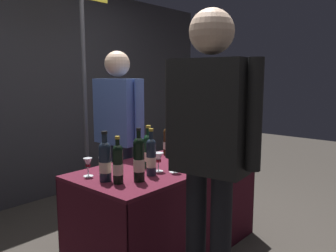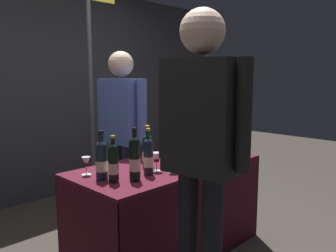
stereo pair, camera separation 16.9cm
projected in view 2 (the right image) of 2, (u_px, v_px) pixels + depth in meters
ground_plane at (168, 251)px, 2.80m from camera, size 12.00×12.00×0.00m
back_partition at (49, 92)px, 3.99m from camera, size 5.54×0.12×2.47m
tasting_table at (168, 191)px, 2.73m from camera, size 1.53×0.72×0.74m
featured_wine_bottle at (200, 133)px, 3.27m from camera, size 0.08×0.08×0.35m
display_bottle_0 at (202, 138)px, 2.98m from camera, size 0.08×0.08×0.35m
display_bottle_1 at (170, 141)px, 2.98m from camera, size 0.08×0.08×0.30m
display_bottle_2 at (102, 159)px, 2.26m from camera, size 0.08×0.08×0.33m
display_bottle_3 at (147, 150)px, 2.55m from camera, size 0.08×0.08×0.32m
display_bottle_4 at (235, 140)px, 2.99m from camera, size 0.08×0.08×0.31m
display_bottle_5 at (135, 158)px, 2.24m from camera, size 0.07×0.07×0.35m
display_bottle_6 at (148, 156)px, 2.37m from camera, size 0.07×0.07×0.33m
display_bottle_7 at (113, 162)px, 2.20m from camera, size 0.07×0.07×0.31m
display_bottle_8 at (217, 145)px, 2.76m from camera, size 0.07×0.07×0.32m
wine_glass_near_vendor at (86, 162)px, 2.38m from camera, size 0.07×0.07×0.13m
wine_glass_mid at (172, 158)px, 2.44m from camera, size 0.07×0.07×0.14m
wine_glass_near_taster at (156, 158)px, 2.47m from camera, size 0.07×0.07×0.14m
vendor_presenter at (122, 124)px, 3.10m from camera, size 0.22×0.61×1.64m
taster_foreground_right at (201, 139)px, 1.88m from camera, size 0.26×0.58×1.77m
booth_signpost at (90, 69)px, 3.40m from camera, size 0.62×0.04×2.37m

